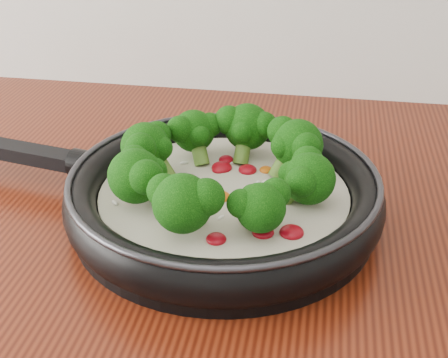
# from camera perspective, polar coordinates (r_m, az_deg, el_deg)

# --- Properties ---
(skillet) EXTENTS (0.55, 0.40, 0.10)m
(skillet) POSITION_cam_1_polar(r_m,az_deg,el_deg) (0.65, -0.30, -0.95)
(skillet) COLOR black
(skillet) RESTS_ON counter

